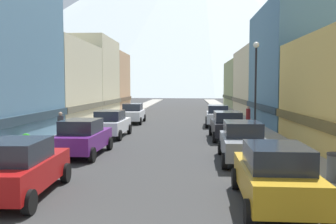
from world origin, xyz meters
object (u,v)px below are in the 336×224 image
(car_right_1, at_px, (243,142))
(pedestrian_0, at_px, (61,127))
(car_right_3, at_px, (218,115))
(car_right_2, at_px, (227,125))
(car_right_0, at_px, (275,175))
(car_left_2, at_px, (111,124))
(potted_plant_0, at_px, (26,142))
(car_left_0, at_px, (19,168))
(pedestrian_2, at_px, (248,116))
(car_left_3, at_px, (133,113))
(car_left_1, at_px, (83,137))
(trash_bin_right, at_px, (336,167))
(streetlamp_right, at_px, (256,76))

(car_right_1, bearing_deg, pedestrian_0, 154.42)
(car_right_3, relative_size, pedestrian_0, 2.62)
(car_right_2, distance_m, pedestrian_0, 10.28)
(car_right_0, distance_m, car_right_1, 6.28)
(car_left_2, distance_m, potted_plant_0, 6.57)
(car_right_1, height_order, pedestrian_0, pedestrian_0)
(car_left_0, height_order, pedestrian_2, car_left_0)
(car_left_2, relative_size, potted_plant_0, 5.45)
(car_left_0, relative_size, pedestrian_2, 2.81)
(car_left_3, distance_m, car_right_0, 24.39)
(car_left_3, relative_size, pedestrian_2, 2.78)
(car_left_1, relative_size, pedestrian_0, 2.60)
(car_left_3, height_order, pedestrian_0, pedestrian_0)
(car_right_1, relative_size, pedestrian_0, 2.61)
(car_right_1, relative_size, car_right_2, 1.01)
(car_right_0, height_order, trash_bin_right, car_right_0)
(streetlamp_right, bearing_deg, car_right_3, 99.85)
(car_right_0, distance_m, potted_plant_0, 13.47)
(car_left_1, xyz_separation_m, car_right_0, (7.60, -7.25, 0.00))
(car_right_3, xyz_separation_m, pedestrian_0, (-10.05, -9.94, 0.04))
(car_left_0, distance_m, streetlamp_right, 15.09)
(car_right_0, bearing_deg, car_left_0, 176.42)
(car_left_0, distance_m, potted_plant_0, 8.22)
(car_right_3, relative_size, streetlamp_right, 0.76)
(car_right_0, bearing_deg, potted_plant_0, 143.32)
(car_left_1, xyz_separation_m, potted_plant_0, (-3.20, 0.79, -0.36))
(car_right_2, bearing_deg, car_left_1, -141.78)
(car_left_0, relative_size, potted_plant_0, 5.49)
(trash_bin_right, relative_size, potted_plant_0, 1.20)
(trash_bin_right, bearing_deg, car_left_2, 131.49)
(car_right_0, distance_m, trash_bin_right, 3.43)
(car_right_2, distance_m, pedestrian_2, 7.53)
(car_right_2, relative_size, trash_bin_right, 4.51)
(car_left_1, relative_size, car_right_3, 0.99)
(car_right_0, bearing_deg, pedestrian_2, 83.13)
(car_right_1, xyz_separation_m, streetlamp_right, (1.55, 5.80, 3.09))
(car_right_0, bearing_deg, trash_bin_right, 41.85)
(car_left_0, bearing_deg, car_right_2, 59.23)
(car_right_0, distance_m, car_right_3, 21.02)
(car_left_1, height_order, car_right_3, same)
(potted_plant_0, xyz_separation_m, pedestrian_2, (13.25, 12.32, 0.34))
(car_right_3, xyz_separation_m, pedestrian_2, (2.45, -0.67, -0.02))
(car_left_1, bearing_deg, car_left_2, 90.00)
(car_right_1, distance_m, pedestrian_0, 11.14)
(car_right_3, bearing_deg, potted_plant_0, -129.75)
(car_right_1, relative_size, trash_bin_right, 4.55)
(car_left_1, xyz_separation_m, car_left_3, (0.00, 15.92, 0.00))
(car_right_1, bearing_deg, trash_bin_right, -57.44)
(car_right_1, bearing_deg, pedestrian_2, 80.14)
(car_right_2, height_order, potted_plant_0, car_right_2)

